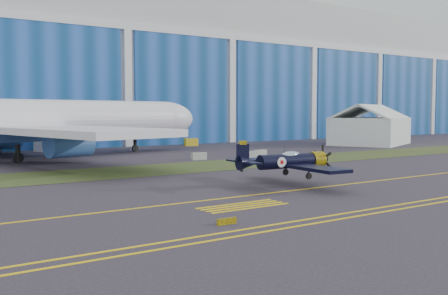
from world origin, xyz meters
TOP-DOWN VIEW (x-y plane):
  - ground at (0.00, 0.00)m, footprint 260.00×260.00m
  - grass_median at (0.00, 14.00)m, footprint 260.00×10.00m
  - hangar at (0.00, 71.79)m, footprint 220.00×45.70m
  - taxiway_centreline at (0.00, -5.00)m, footprint 200.00×0.20m
  - hold_short_ladder at (-18.00, -8.10)m, footprint 6.00×2.40m
  - guard_board_left at (-22.00, -12.00)m, footprint 1.20×0.15m
  - warbird at (-9.51, -2.67)m, footprint 10.98×12.81m
  - jetliner at (-20.98, 34.21)m, footprint 70.98×63.60m
  - tent at (38.95, 29.16)m, footprint 19.22×17.09m
  - shipping_container at (-13.12, 46.64)m, footprint 7.16×4.98m
  - tug at (9.72, 44.39)m, footprint 2.54×1.91m
  - gse_box at (51.37, 43.30)m, footprint 3.49×2.76m
  - barrier_a at (-3.30, 20.85)m, footprint 2.03×0.70m
  - barrier_b at (3.77, 19.03)m, footprint 2.03×0.73m
  - barrier_c at (5.86, 20.00)m, footprint 2.07×0.89m

SIDE VIEW (x-z plane):
  - ground at x=0.00m, z-range 0.00..0.00m
  - taxiway_centreline at x=0.00m, z-range 0.00..0.02m
  - hold_short_ladder at x=-18.00m, z-range 0.00..0.02m
  - grass_median at x=0.00m, z-range 0.01..0.03m
  - guard_board_left at x=-22.00m, z-range 0.00..0.35m
  - barrier_a at x=-3.30m, z-range 0.00..0.90m
  - barrier_b at x=3.77m, z-range 0.00..0.90m
  - barrier_c at x=5.86m, z-range 0.00..0.90m
  - tug at x=9.72m, z-range 0.00..1.32m
  - gse_box at x=51.37m, z-range 0.00..1.85m
  - shipping_container at x=-13.12m, z-range 0.00..2.88m
  - warbird at x=-9.51m, z-range 0.24..3.77m
  - tent at x=38.95m, z-range 0.00..7.37m
  - jetliner at x=-20.98m, z-range 0.00..21.59m
  - hangar at x=0.00m, z-range -0.04..29.96m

